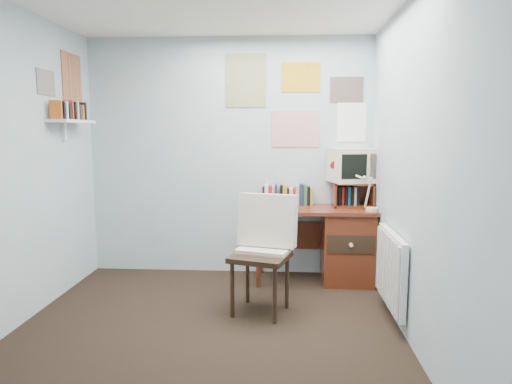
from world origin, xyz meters
TOP-DOWN VIEW (x-y plane):
  - ground at (0.00, 0.00)m, footprint 3.50×3.50m
  - back_wall at (0.00, 1.75)m, footprint 3.00×0.02m
  - right_wall at (1.50, 0.00)m, footprint 0.02×3.50m
  - desk at (1.17, 1.48)m, footprint 1.20×0.55m
  - desk_chair at (0.39, 0.61)m, footprint 0.61×0.60m
  - desk_lamp at (1.44, 1.34)m, footprint 0.37×0.34m
  - tv_riser at (1.29, 1.59)m, footprint 0.40×0.30m
  - crt_tv at (1.27, 1.61)m, footprint 0.48×0.46m
  - book_row at (0.66, 1.66)m, footprint 0.60×0.14m
  - radiator at (1.46, 0.55)m, footprint 0.09×0.80m
  - wall_shelf at (-1.40, 1.10)m, footprint 0.20×0.62m
  - posters_back at (0.70, 1.74)m, footprint 1.20×0.01m
  - posters_left at (-1.49, 1.10)m, footprint 0.01×0.70m

SIDE VIEW (x-z plane):
  - ground at x=0.00m, z-range 0.00..0.00m
  - desk at x=1.17m, z-range 0.03..0.79m
  - radiator at x=1.46m, z-range 0.12..0.72m
  - desk_chair at x=0.39m, z-range 0.00..0.97m
  - book_row at x=0.66m, z-range 0.76..0.98m
  - tv_riser at x=1.29m, z-range 0.76..1.01m
  - desk_lamp at x=1.44m, z-range 0.76..1.19m
  - crt_tv at x=1.27m, z-range 1.01..1.39m
  - back_wall at x=0.00m, z-range 0.00..2.50m
  - right_wall at x=1.50m, z-range 0.00..2.50m
  - wall_shelf at x=-1.40m, z-range 1.50..1.74m
  - posters_back at x=0.70m, z-range 1.40..2.30m
  - posters_left at x=-1.49m, z-range 1.70..2.30m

